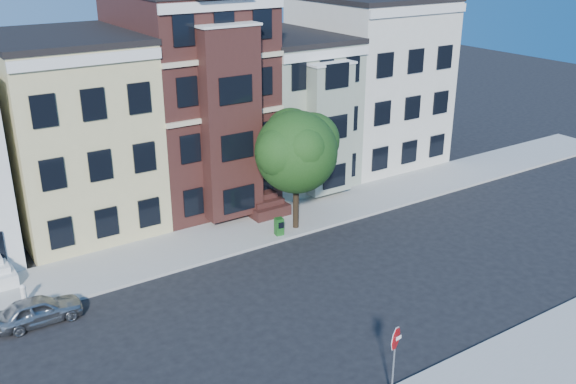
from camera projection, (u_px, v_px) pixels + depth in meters
ground at (340, 296)px, 28.37m from camera, size 120.00×120.00×0.00m
far_sidewalk at (249, 231)px, 34.54m from camera, size 60.00×4.00×0.15m
house_yellow at (72, 135)px, 34.16m from camera, size 7.00×9.00×10.00m
house_brown at (190, 100)px, 37.40m from camera, size 7.00×9.00×12.00m
house_green at (283, 109)px, 41.29m from camera, size 6.00×9.00×9.00m
house_cream at (367, 82)px, 44.53m from camera, size 8.00×9.00×11.00m
street_tree at (296, 157)px, 33.36m from camera, size 8.22×8.22×7.97m
parked_car at (39, 310)px, 26.22m from camera, size 3.47×1.45×1.17m
newspaper_box at (279, 226)px, 33.76m from camera, size 0.47×0.43×0.94m
fire_hydrant at (24, 296)px, 27.36m from camera, size 0.34×0.34×0.74m
stop_sign at (394, 357)px, 21.50m from camera, size 0.83×0.20×3.00m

